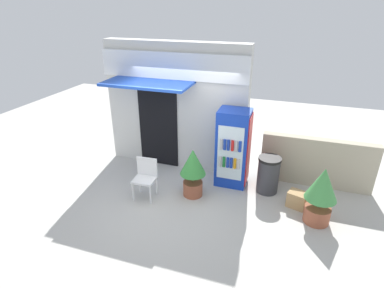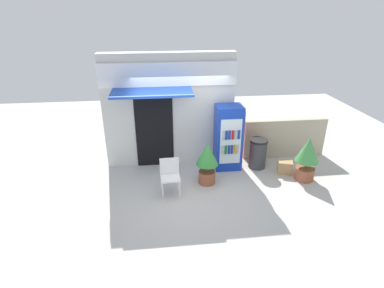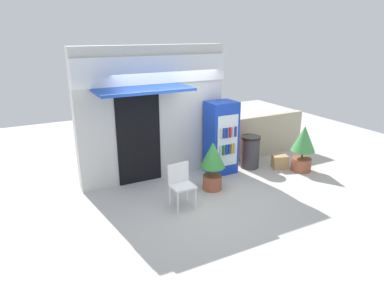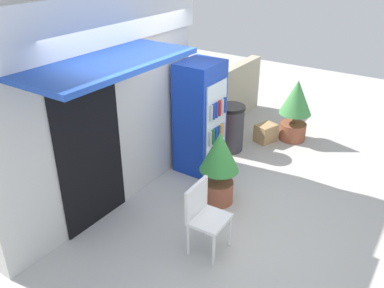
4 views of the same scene
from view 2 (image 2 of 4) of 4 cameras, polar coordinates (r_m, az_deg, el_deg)
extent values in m
plane|color=beige|center=(7.72, -1.25, -7.90)|extent=(16.00, 16.00, 0.00)
cube|color=silver|center=(8.34, -4.29, 6.24)|extent=(3.50, 0.33, 3.07)
cube|color=white|center=(7.88, -4.45, 12.81)|extent=(3.50, 0.08, 0.60)
cube|color=#1E47B2|center=(7.53, -7.47, 9.56)|extent=(1.95, 0.94, 0.06)
cube|color=black|center=(8.32, -7.03, 2.78)|extent=(1.01, 0.03, 2.17)
cube|color=#1438B2|center=(8.28, 6.73, 1.22)|extent=(0.69, 0.58, 1.78)
cube|color=silver|center=(8.02, 7.20, 0.38)|extent=(0.55, 0.02, 1.24)
cube|color=red|center=(8.37, 9.10, 1.32)|extent=(0.02, 0.52, 1.60)
cylinder|color=#B2B2B7|center=(8.04, 5.73, -1.09)|extent=(0.06, 0.06, 0.24)
cylinder|color=#196B2D|center=(8.06, 6.32, -1.06)|extent=(0.06, 0.06, 0.24)
cylinder|color=#1938A5|center=(8.08, 6.90, -1.03)|extent=(0.06, 0.06, 0.24)
cylinder|color=#1938A5|center=(8.10, 7.43, -1.00)|extent=(0.06, 0.06, 0.24)
cylinder|color=orange|center=(8.11, 7.97, -0.97)|extent=(0.06, 0.06, 0.24)
cylinder|color=#B2B2B7|center=(8.13, 8.51, -0.94)|extent=(0.06, 0.06, 0.24)
cylinder|color=#B2B2B7|center=(7.88, 5.93, 1.64)|extent=(0.06, 0.06, 0.24)
cylinder|color=#1938A5|center=(7.89, 6.46, 1.66)|extent=(0.06, 0.06, 0.24)
cylinder|color=#1938A5|center=(7.91, 7.02, 1.69)|extent=(0.06, 0.06, 0.24)
cylinder|color=red|center=(7.93, 7.64, 1.71)|extent=(0.06, 0.06, 0.24)
cylinder|color=#B2B2B7|center=(7.95, 8.20, 1.73)|extent=(0.06, 0.06, 0.24)
cylinder|color=#1938A5|center=(7.97, 8.75, 1.76)|extent=(0.06, 0.06, 0.24)
cylinder|color=white|center=(7.18, -5.49, -8.74)|extent=(0.04, 0.04, 0.42)
cylinder|color=white|center=(7.21, -2.28, -8.51)|extent=(0.04, 0.04, 0.42)
cylinder|color=white|center=(7.48, -5.67, -7.30)|extent=(0.04, 0.04, 0.42)
cylinder|color=white|center=(7.50, -2.60, -7.09)|extent=(0.04, 0.04, 0.42)
cube|color=white|center=(7.22, -4.06, -6.35)|extent=(0.47, 0.42, 0.04)
cube|color=white|center=(7.26, -4.24, -4.09)|extent=(0.45, 0.06, 0.41)
cylinder|color=#995138|center=(7.81, 2.77, -6.13)|extent=(0.42, 0.42, 0.32)
cylinder|color=brown|center=(7.68, 2.81, -4.44)|extent=(0.05, 0.05, 0.20)
cone|color=#388C3D|center=(7.50, 2.87, -1.86)|extent=(0.55, 0.55, 0.57)
cylinder|color=#995138|center=(8.47, 20.19, -5.18)|extent=(0.48, 0.48, 0.32)
cylinder|color=brown|center=(8.35, 20.45, -3.60)|extent=(0.05, 0.05, 0.20)
cone|color=#47994C|center=(8.17, 20.87, -1.01)|extent=(0.58, 0.58, 0.63)
cylinder|color=#38383D|center=(8.62, 12.13, -1.91)|extent=(0.47, 0.47, 0.77)
cylinder|color=black|center=(8.45, 12.37, 0.62)|extent=(0.49, 0.49, 0.06)
cube|color=#B7AD93|center=(9.41, 16.79, 1.11)|extent=(2.43, 0.21, 1.15)
cube|color=tan|center=(8.61, 16.93, -4.12)|extent=(0.44, 0.39, 0.34)
camera|label=1|loc=(3.17, 62.26, 7.01)|focal=29.11mm
camera|label=3|loc=(2.69, -75.08, -11.61)|focal=32.05mm
camera|label=4|loc=(5.30, -42.73, 9.87)|focal=37.70mm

